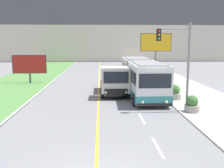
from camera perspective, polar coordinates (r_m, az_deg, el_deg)
lane_marking_centre at (r=10.55m, az=-1.55°, el=-17.48°), size 2.88×140.00×0.01m
apartment_block_background at (r=68.32m, az=-2.79°, el=15.72°), size 80.00×8.04×25.32m
city_bus at (r=24.50m, az=6.36°, el=1.66°), size 2.74×12.62×3.12m
dump_truck at (r=23.13m, az=0.59°, el=0.63°), size 2.49×6.28×2.65m
traffic_light_mast at (r=18.04m, az=14.45°, el=5.91°), size 2.28×0.32×6.00m
billboard_large at (r=43.16m, az=9.53°, el=8.72°), size 5.02×0.24×6.17m
billboard_small at (r=31.84m, az=-17.54°, el=4.02°), size 3.89×0.24×3.28m
planter_round_near at (r=18.49m, az=17.03°, el=-4.30°), size 0.99×0.99×1.12m
planter_round_second at (r=22.16m, az=13.46°, el=-1.87°), size 1.09×1.09×1.22m
planter_round_third at (r=25.98m, az=11.44°, el=-0.24°), size 1.11×1.11×1.20m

